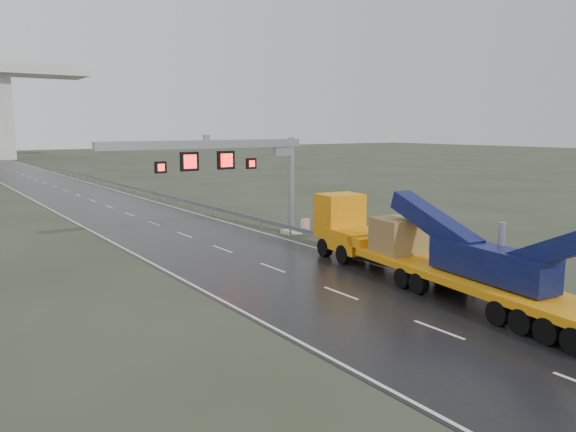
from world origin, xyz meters
TOP-DOWN VIEW (x-y plane):
  - ground at (0.00, 0.00)m, footprint 400.00×400.00m
  - road at (0.00, 40.00)m, footprint 11.00×200.00m
  - guardrail at (6.10, 30.00)m, footprint 0.20×140.00m
  - sign_gantry at (2.10, 17.99)m, footprint 14.90×1.20m
  - heavy_haul_truck at (4.58, 3.70)m, footprint 5.28×19.86m
  - exit_sign_pair at (7.17, 14.04)m, footprint 1.20×0.52m
  - striped_barrier at (8.00, 17.74)m, footprint 0.68×0.43m

SIDE VIEW (x-z plane):
  - ground at x=0.00m, z-range 0.00..0.00m
  - road at x=0.00m, z-range 0.00..0.02m
  - striped_barrier at x=8.00m, z-range 0.00..1.07m
  - guardrail at x=6.10m, z-range 0.00..1.40m
  - exit_sign_pair at x=7.17m, z-range 0.43..2.61m
  - heavy_haul_truck at x=4.58m, z-range -0.52..4.10m
  - sign_gantry at x=2.10m, z-range 1.90..9.33m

